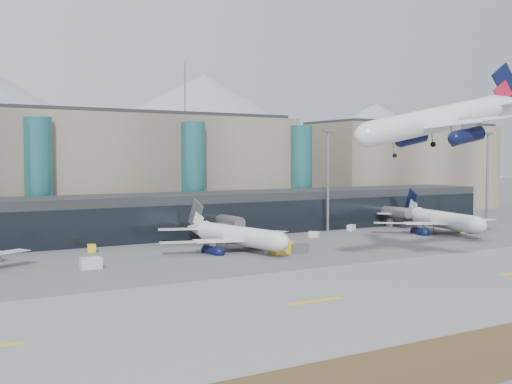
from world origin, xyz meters
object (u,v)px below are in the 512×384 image
veh_b (92,248)px  veh_h (281,247)px  veh_c (299,248)px  veh_g (314,234)px  veh_e (465,229)px  jet_parked_mid (228,229)px  jet_parked_right (437,214)px  veh_d (351,228)px  lightmast_right (487,172)px  lightmast_mid (328,174)px  veh_a (91,263)px  hero_jet (451,112)px

veh_b → veh_h: (30.86, -20.61, 0.46)m
veh_c → veh_g: (17.09, 18.56, -0.22)m
veh_e → jet_parked_mid: bearing=164.6°
jet_parked_right → veh_d: size_ratio=13.88×
lightmast_right → veh_g: size_ratio=10.86×
lightmast_mid → jet_parked_mid: size_ratio=0.77×
veh_d → jet_parked_right: bearing=-67.3°
lightmast_right → veh_d: size_ratio=9.74×
lightmast_right → veh_c: bearing=-166.1°
veh_a → lightmast_mid: bearing=23.4°
lightmast_right → jet_parked_right: bearing=-164.8°
veh_h → hero_jet: bearing=-68.1°
veh_b → veh_g: (51.42, -3.30, -0.05)m
veh_b → veh_e: (88.69, -15.34, 0.15)m
lightmast_mid → veh_d: 15.01m
lightmast_mid → lightmast_right: (50.00, -8.00, 0.00)m
lightmast_right → veh_a: lightmast_right is taller
veh_b → veh_e: size_ratio=0.82×
veh_g → veh_a: bearing=-113.3°
veh_g → veh_h: size_ratio=0.55×
lightmast_mid → veh_h: (-31.07, -25.92, -13.23)m
veh_d → veh_g: (-16.25, -6.26, -0.06)m
hero_jet → veh_c: hero_jet is taller
veh_a → veh_b: 19.75m
jet_parked_right → veh_a: jet_parked_right is taller
lightmast_mid → jet_parked_mid: (-37.02, -15.65, -10.32)m
lightmast_right → jet_parked_mid: bearing=-175.0°
lightmast_mid → hero_jet: size_ratio=0.70×
hero_jet → veh_a: hero_jet is taller
jet_parked_right → jet_parked_mid: bearing=104.8°
hero_jet → veh_e: bearing=45.1°
veh_h → jet_parked_right: bearing=3.9°
jet_parked_right → veh_e: bearing=-123.4°
lightmast_mid → veh_g: 19.32m
veh_a → veh_g: 59.25m
lightmast_mid → veh_g: bearing=-140.7°
lightmast_mid → veh_g: size_ratio=10.86×
jet_parked_right → veh_b: bearing=97.7°
lightmast_mid → jet_parked_right: bearing=-35.1°
lightmast_right → veh_e: bearing=-151.5°
veh_a → veh_b: (5.74, 18.90, -0.23)m
veh_c → veh_d: size_ratio=1.25×
veh_a → veh_h: veh_h is taller
veh_b → jet_parked_mid: bearing=-98.1°
veh_g → veh_h: 26.88m
veh_b → veh_c: veh_c is taller
hero_jet → jet_parked_right: bearing=52.3°
lightmast_mid → jet_parked_right: (22.19, -15.57, -9.99)m
jet_parked_mid → veh_e: (63.77, -5.00, -3.21)m
hero_jet → veh_d: bearing=74.5°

